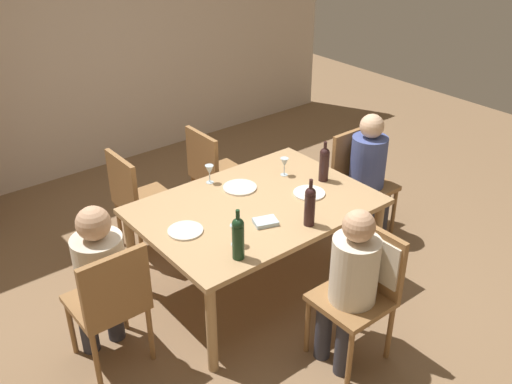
{
  "coord_description": "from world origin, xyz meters",
  "views": [
    {
      "loc": [
        -2.27,
        -2.82,
        2.84
      ],
      "look_at": [
        0.0,
        0.0,
        0.83
      ],
      "focal_mm": 40.17,
      "sensor_mm": 36.0,
      "label": 1
    }
  ],
  "objects_px": {
    "wine_glass_near_left": "(209,170)",
    "wine_glass_near_right": "(235,231)",
    "person_man_guest": "(370,168)",
    "wine_bottle_tall_green": "(324,163)",
    "person_woman_host": "(351,278)",
    "handbag": "(252,196)",
    "chair_far_left": "(137,196)",
    "chair_near": "(366,276)",
    "dinner_plate_host": "(309,193)",
    "chair_far_right": "(214,170)",
    "dining_table": "(256,212)",
    "dinner_plate_guest_left": "(185,231)",
    "wine_bottle_dark_red": "(310,205)",
    "chair_left_end": "(111,300)",
    "wine_bottle_short_olive": "(238,237)",
    "person_man_bearded": "(100,274)",
    "chair_right_end": "(359,175)",
    "dinner_plate_guest_right": "(240,187)"
  },
  "relations": [
    {
      "from": "dinner_plate_guest_right",
      "to": "chair_right_end",
      "type": "bearing_deg",
      "value": -8.61
    },
    {
      "from": "dining_table",
      "to": "chair_left_end",
      "type": "xyz_separation_m",
      "value": [
        -1.23,
        -0.09,
        -0.13
      ]
    },
    {
      "from": "person_man_guest",
      "to": "wine_bottle_tall_green",
      "type": "height_order",
      "value": "person_man_guest"
    },
    {
      "from": "wine_glass_near_right",
      "to": "dinner_plate_guest_right",
      "type": "relative_size",
      "value": 0.57
    },
    {
      "from": "person_woman_host",
      "to": "chair_right_end",
      "type": "bearing_deg",
      "value": -49.83
    },
    {
      "from": "wine_bottle_short_olive",
      "to": "wine_glass_near_left",
      "type": "distance_m",
      "value": 1.04
    },
    {
      "from": "wine_bottle_tall_green",
      "to": "wine_bottle_dark_red",
      "type": "xyz_separation_m",
      "value": [
        -0.54,
        -0.41,
        0.01
      ]
    },
    {
      "from": "chair_far_left",
      "to": "person_man_guest",
      "type": "bearing_deg",
      "value": 59.56
    },
    {
      "from": "person_woman_host",
      "to": "handbag",
      "type": "xyz_separation_m",
      "value": [
        0.76,
        1.94,
        -0.54
      ]
    },
    {
      "from": "chair_far_right",
      "to": "dining_table",
      "type": "bearing_deg",
      "value": -16.88
    },
    {
      "from": "dinner_plate_host",
      "to": "dinner_plate_guest_left",
      "type": "height_order",
      "value": "same"
    },
    {
      "from": "chair_right_end",
      "to": "dinner_plate_host",
      "type": "relative_size",
      "value": 3.8
    },
    {
      "from": "wine_bottle_dark_red",
      "to": "chair_left_end",
      "type": "bearing_deg",
      "value": 164.97
    },
    {
      "from": "chair_far_left",
      "to": "person_man_guest",
      "type": "distance_m",
      "value": 1.97
    },
    {
      "from": "wine_bottle_tall_green",
      "to": "dinner_plate_guest_left",
      "type": "distance_m",
      "value": 1.26
    },
    {
      "from": "chair_left_end",
      "to": "wine_bottle_tall_green",
      "type": "height_order",
      "value": "wine_bottle_tall_green"
    },
    {
      "from": "person_man_guest",
      "to": "dinner_plate_guest_left",
      "type": "relative_size",
      "value": 4.67
    },
    {
      "from": "chair_near",
      "to": "wine_bottle_short_olive",
      "type": "bearing_deg",
      "value": 50.48
    },
    {
      "from": "wine_glass_near_right",
      "to": "dinner_plate_guest_right",
      "type": "distance_m",
      "value": 0.77
    },
    {
      "from": "chair_far_right",
      "to": "wine_glass_near_left",
      "type": "height_order",
      "value": "chair_far_right"
    },
    {
      "from": "person_woman_host",
      "to": "wine_bottle_short_olive",
      "type": "relative_size",
      "value": 3.24
    },
    {
      "from": "wine_bottle_tall_green",
      "to": "wine_bottle_short_olive",
      "type": "distance_m",
      "value": 1.23
    },
    {
      "from": "wine_glass_near_left",
      "to": "wine_glass_near_right",
      "type": "height_order",
      "value": "same"
    },
    {
      "from": "wine_bottle_short_olive",
      "to": "handbag",
      "type": "height_order",
      "value": "wine_bottle_short_olive"
    },
    {
      "from": "chair_far_right",
      "to": "handbag",
      "type": "xyz_separation_m",
      "value": [
        0.44,
        0.0,
        -0.42
      ]
    },
    {
      "from": "chair_near",
      "to": "chair_left_end",
      "type": "xyz_separation_m",
      "value": [
        -1.35,
        0.89,
        -0.06
      ]
    },
    {
      "from": "chair_right_end",
      "to": "person_woman_host",
      "type": "xyz_separation_m",
      "value": [
        -1.26,
        -1.06,
        0.12
      ]
    },
    {
      "from": "wine_glass_near_left",
      "to": "dinner_plate_guest_left",
      "type": "height_order",
      "value": "wine_glass_near_left"
    },
    {
      "from": "dining_table",
      "to": "chair_far_left",
      "type": "xyz_separation_m",
      "value": [
        -0.47,
        0.97,
        -0.13
      ]
    },
    {
      "from": "person_woman_host",
      "to": "wine_glass_near_left",
      "type": "distance_m",
      "value": 1.47
    },
    {
      "from": "dining_table",
      "to": "dinner_plate_guest_right",
      "type": "height_order",
      "value": "dinner_plate_guest_right"
    },
    {
      "from": "person_man_guest",
      "to": "dinner_plate_host",
      "type": "relative_size",
      "value": 4.66
    },
    {
      "from": "wine_glass_near_right",
      "to": "wine_glass_near_left",
      "type": "bearing_deg",
      "value": 65.96
    },
    {
      "from": "chair_far_left",
      "to": "dinner_plate_guest_left",
      "type": "xyz_separation_m",
      "value": [
        -0.13,
        -0.96,
        0.21
      ]
    },
    {
      "from": "person_man_bearded",
      "to": "person_man_guest",
      "type": "height_order",
      "value": "person_man_bearded"
    },
    {
      "from": "person_man_guest",
      "to": "dinner_plate_guest_left",
      "type": "height_order",
      "value": "person_man_guest"
    },
    {
      "from": "wine_bottle_tall_green",
      "to": "dinner_plate_guest_right",
      "type": "height_order",
      "value": "wine_bottle_tall_green"
    },
    {
      "from": "wine_glass_near_left",
      "to": "dinner_plate_host",
      "type": "height_order",
      "value": "wine_glass_near_left"
    },
    {
      "from": "dining_table",
      "to": "person_man_bearded",
      "type": "relative_size",
      "value": 1.47
    },
    {
      "from": "dinner_plate_host",
      "to": "dinner_plate_guest_left",
      "type": "distance_m",
      "value": 1.02
    },
    {
      "from": "chair_near",
      "to": "dinner_plate_host",
      "type": "height_order",
      "value": "chair_near"
    },
    {
      "from": "wine_bottle_dark_red",
      "to": "person_man_bearded",
      "type": "bearing_deg",
      "value": 160.55
    },
    {
      "from": "dinner_plate_guest_right",
      "to": "dinner_plate_host",
      "type": "bearing_deg",
      "value": -48.42
    },
    {
      "from": "dinner_plate_host",
      "to": "dinner_plate_guest_right",
      "type": "bearing_deg",
      "value": 131.58
    },
    {
      "from": "chair_left_end",
      "to": "dinner_plate_guest_left",
      "type": "xyz_separation_m",
      "value": [
        0.63,
        0.1,
        0.21
      ]
    },
    {
      "from": "chair_right_end",
      "to": "wine_bottle_short_olive",
      "type": "relative_size",
      "value": 2.65
    },
    {
      "from": "dining_table",
      "to": "wine_bottle_short_olive",
      "type": "height_order",
      "value": "wine_bottle_short_olive"
    },
    {
      "from": "wine_bottle_tall_green",
      "to": "wine_glass_near_left",
      "type": "xyz_separation_m",
      "value": [
        -0.72,
        0.53,
        -0.04
      ]
    },
    {
      "from": "wine_bottle_tall_green",
      "to": "person_man_bearded",
      "type": "bearing_deg",
      "value": 177.96
    },
    {
      "from": "chair_near",
      "to": "chair_far_left",
      "type": "bearing_deg",
      "value": 16.96
    }
  ]
}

